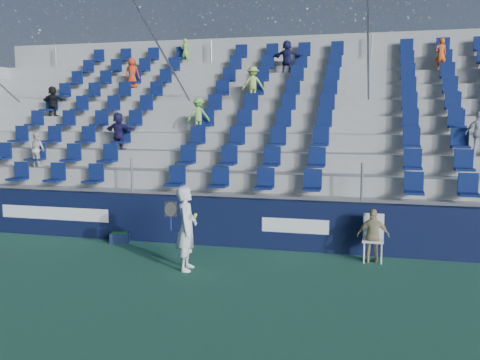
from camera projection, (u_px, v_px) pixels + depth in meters
name	position (u px, v px, depth m)	size (l,w,h in m)	color
ground	(193.00, 284.00, 10.24)	(70.00, 70.00, 0.00)	#2C684E
sponsor_wall	(236.00, 222.00, 13.20)	(24.00, 0.32, 1.20)	black
grandstand	(275.00, 148.00, 17.90)	(24.00, 8.17, 6.63)	#AAAAA5
tennis_player	(187.00, 228.00, 11.13)	(0.69, 0.71, 1.77)	white
line_judge_chair	(373.00, 234.00, 11.89)	(0.46, 0.47, 1.04)	white
line_judge	(373.00, 236.00, 11.74)	(0.70, 0.29, 1.19)	tan
ball_bin	(120.00, 237.00, 13.61)	(0.54, 0.43, 0.27)	#111B3E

